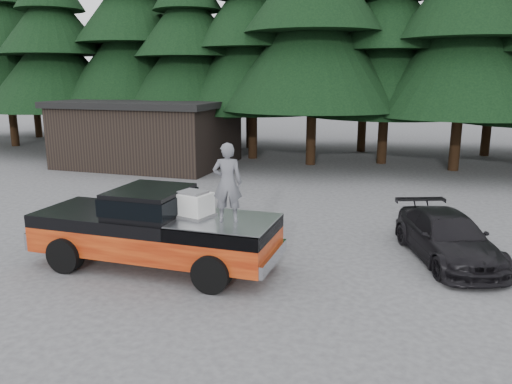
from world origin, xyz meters
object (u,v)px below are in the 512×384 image
(air_compressor, at_px, (193,205))
(parked_car, at_px, (447,237))
(man_on_bed, at_px, (227,183))
(pickup_truck, at_px, (156,240))
(utility_building, at_px, (149,132))

(air_compressor, xyz_separation_m, parked_car, (5.69, 2.58, -1.01))
(air_compressor, distance_m, parked_car, 6.33)
(man_on_bed, bearing_deg, air_compressor, -24.21)
(pickup_truck, height_order, utility_building, utility_building)
(pickup_truck, distance_m, air_compressor, 1.37)
(air_compressor, xyz_separation_m, man_on_bed, (0.90, -0.14, 0.62))
(parked_car, bearing_deg, man_on_bed, -171.24)
(utility_building, bearing_deg, air_compressor, -56.57)
(air_compressor, relative_size, parked_car, 0.19)
(pickup_truck, height_order, air_compressor, air_compressor)
(air_compressor, bearing_deg, pickup_truck, -163.76)
(utility_building, bearing_deg, pickup_truck, -59.90)
(air_compressor, bearing_deg, utility_building, 137.01)
(air_compressor, height_order, parked_car, air_compressor)
(utility_building, bearing_deg, parked_car, -35.72)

